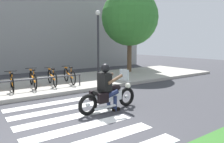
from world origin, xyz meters
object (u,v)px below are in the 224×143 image
Objects in this scene: motorcycle at (109,96)px; tree_near_rack at (130,18)px; bicycle_2 at (12,82)px; rider at (107,84)px; street_lamp at (98,37)px; bike_rack at (26,80)px; bicycle_4 at (52,77)px; bicycle_5 at (69,76)px; bicycle_3 at (33,79)px.

tree_near_rack reaches higher than motorcycle.
motorcycle is 4.47m from bicycle_2.
street_lamp is at bearing 61.12° from rider.
motorcycle is 8.31m from tree_near_rack.
tree_near_rack reaches higher than bike_rack.
motorcycle is at bearing -63.63° from bicycle_2.
bicycle_4 is 1.35m from bike_rack.
bicycle_2 is 0.43× the size of street_lamp.
street_lamp is (2.26, 1.10, 1.83)m from bicycle_5.
bicycle_4 is at bearing -179.99° from bicycle_5.
bicycle_2 is 0.94× the size of bicycle_3.
bicycle_4 reaches higher than bicycle_2.
rider is at bearing -134.61° from tree_near_rack.
motorcycle reaches higher than bike_rack.
bicycle_5 is at bearing -153.98° from street_lamp.
bicycle_2 is 1.01× the size of bicycle_4.
bike_rack is (-1.57, 3.45, 0.12)m from motorcycle.
bicycle_3 is 0.32× the size of tree_near_rack.
bicycle_4 is at bearing 93.74° from rider.
rider is 3.77m from bike_rack.
bicycle_2 is 0.30× the size of tree_near_rack.
motorcycle is 0.38× the size of tree_near_rack.
motorcycle reaches higher than bicycle_5.
motorcycle is 4.02m from bicycle_4.
rider is at bearing -118.88° from street_lamp.
bicycle_4 is 0.34× the size of bike_rack.
bicycle_4 is (0.82, -0.00, -0.01)m from bicycle_3.
motorcycle is at bearing -96.87° from bicycle_5.
motorcycle reaches higher than bicycle_2.
rider is 0.37× the size of street_lamp.
bike_rack is at bearing 114.53° from motorcycle.
rider is 4.03m from bicycle_4.
motorcycle is at bearing -73.80° from bicycle_3.
bicycle_3 is 0.69m from bike_rack.
rider reaches higher than bicycle_4.
bicycle_4 is at bearing -0.00° from bicycle_3.
bicycle_5 is (1.65, 0.00, -0.00)m from bicycle_3.
bicycle_5 is at bearing 83.13° from motorcycle.
street_lamp is at bearing 20.99° from bike_rack.
rider is at bearing -74.85° from bicycle_3.
bicycle_3 is 0.82m from bicycle_4.
rider reaches higher than bicycle_2.
bike_rack is 1.24× the size of street_lamp.
bicycle_4 is 0.82m from bicycle_5.
bicycle_4 is 0.30× the size of tree_near_rack.
bike_rack is at bearing -164.93° from bicycle_5.
bicycle_5 is (0.48, 4.00, 0.06)m from motorcycle.
bicycle_3 is 0.37× the size of bike_rack.
bicycle_3 is 7.37m from tree_near_rack.
tree_near_rack reaches higher than bicycle_2.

